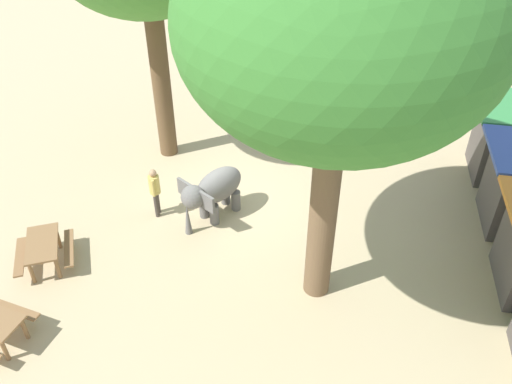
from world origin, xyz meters
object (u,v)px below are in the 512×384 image
at_px(shade_tree_secondary, 342,21).
at_px(market_stall_green, 506,144).
at_px(elephant, 213,190).
at_px(picnic_table_near, 43,248).
at_px(person_handler, 155,189).
at_px(wooden_bench, 334,139).

bearing_deg(shade_tree_secondary, market_stall_green, 138.74).
bearing_deg(market_stall_green, elephant, -65.97).
height_order(picnic_table_near, market_stall_green, market_stall_green).
bearing_deg(person_handler, picnic_table_near, -143.66).
relative_size(elephant, shade_tree_secondary, 0.22).
height_order(shade_tree_secondary, market_stall_green, shade_tree_secondary).
distance_m(wooden_bench, market_stall_green, 5.56).
bearing_deg(wooden_bench, picnic_table_near, -22.60).
relative_size(elephant, person_handler, 1.29).
distance_m(person_handler, picnic_table_near, 3.43).
height_order(shade_tree_secondary, picnic_table_near, shade_tree_secondary).
height_order(person_handler, wooden_bench, person_handler).
distance_m(shade_tree_secondary, picnic_table_near, 9.62).
relative_size(shade_tree_secondary, wooden_bench, 6.47).
distance_m(wooden_bench, picnic_table_near, 10.09).
height_order(wooden_bench, market_stall_green, market_stall_green).
relative_size(elephant, picnic_table_near, 1.05).
relative_size(person_handler, market_stall_green, 0.64).
bearing_deg(picnic_table_near, person_handler, -67.26).
bearing_deg(wooden_bench, market_stall_green, 108.35).
relative_size(wooden_bench, picnic_table_near, 0.72).
height_order(shade_tree_secondary, wooden_bench, shade_tree_secondary).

